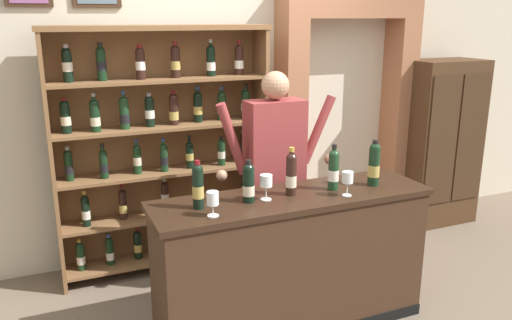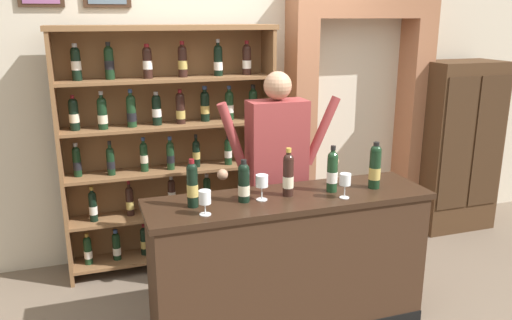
{
  "view_description": "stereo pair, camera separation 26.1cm",
  "coord_description": "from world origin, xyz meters",
  "px_view_note": "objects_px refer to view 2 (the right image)",
  "views": [
    {
      "loc": [
        -1.49,
        -2.86,
        2.1
      ],
      "look_at": [
        -0.12,
        0.35,
        1.12
      ],
      "focal_mm": 36.23,
      "sensor_mm": 36.0,
      "label": 1
    },
    {
      "loc": [
        -1.24,
        -2.95,
        2.1
      ],
      "look_at": [
        -0.12,
        0.35,
        1.12
      ],
      "focal_mm": 36.23,
      "sensor_mm": 36.0,
      "label": 2
    }
  ],
  "objects_px": {
    "tasting_bottle_super_tuscan": "(244,182)",
    "wine_glass_right": "(345,181)",
    "tasting_bottle_prosecco": "(192,184)",
    "wine_glass_spare": "(205,198)",
    "side_cabinet": "(456,146)",
    "tasting_bottle_grappa": "(288,174)",
    "tasting_bottle_bianco": "(332,171)",
    "tasting_bottle_brunello": "(375,166)",
    "wine_glass_center": "(262,182)",
    "wine_shelf": "(169,142)",
    "tasting_counter": "(288,263)",
    "shopkeeper": "(277,160)"
  },
  "relations": [
    {
      "from": "tasting_bottle_super_tuscan",
      "to": "wine_glass_right",
      "type": "xyz_separation_m",
      "value": [
        0.64,
        -0.15,
        -0.01
      ]
    },
    {
      "from": "tasting_bottle_prosecco",
      "to": "wine_glass_spare",
      "type": "bearing_deg",
      "value": -75.67
    },
    {
      "from": "side_cabinet",
      "to": "tasting_bottle_grappa",
      "type": "xyz_separation_m",
      "value": [
        -2.28,
        -1.13,
        0.26
      ]
    },
    {
      "from": "tasting_bottle_prosecco",
      "to": "tasting_bottle_bianco",
      "type": "height_order",
      "value": "tasting_bottle_bianco"
    },
    {
      "from": "tasting_bottle_brunello",
      "to": "wine_glass_spare",
      "type": "xyz_separation_m",
      "value": [
        -1.21,
        -0.12,
        -0.05
      ]
    },
    {
      "from": "side_cabinet",
      "to": "tasting_bottle_super_tuscan",
      "type": "relative_size",
      "value": 6.1
    },
    {
      "from": "tasting_bottle_super_tuscan",
      "to": "tasting_bottle_brunello",
      "type": "relative_size",
      "value": 0.85
    },
    {
      "from": "tasting_bottle_prosecco",
      "to": "wine_glass_center",
      "type": "distance_m",
      "value": 0.44
    },
    {
      "from": "wine_glass_spare",
      "to": "tasting_bottle_prosecco",
      "type": "bearing_deg",
      "value": 104.33
    },
    {
      "from": "wine_shelf",
      "to": "tasting_bottle_brunello",
      "type": "height_order",
      "value": "wine_shelf"
    },
    {
      "from": "wine_shelf",
      "to": "tasting_bottle_prosecco",
      "type": "bearing_deg",
      "value": -92.85
    },
    {
      "from": "tasting_bottle_brunello",
      "to": "wine_glass_right",
      "type": "distance_m",
      "value": 0.31
    },
    {
      "from": "tasting_counter",
      "to": "wine_glass_right",
      "type": "distance_m",
      "value": 0.69
    },
    {
      "from": "tasting_counter",
      "to": "tasting_bottle_brunello",
      "type": "relative_size",
      "value": 5.88
    },
    {
      "from": "side_cabinet",
      "to": "tasting_bottle_bianco",
      "type": "xyz_separation_m",
      "value": [
        -1.97,
        -1.15,
        0.26
      ]
    },
    {
      "from": "tasting_bottle_grappa",
      "to": "tasting_bottle_brunello",
      "type": "height_order",
      "value": "same"
    },
    {
      "from": "shopkeeper",
      "to": "wine_glass_spare",
      "type": "bearing_deg",
      "value": -137.36
    },
    {
      "from": "wine_shelf",
      "to": "wine_glass_center",
      "type": "distance_m",
      "value": 1.29
    },
    {
      "from": "tasting_counter",
      "to": "wine_glass_right",
      "type": "height_order",
      "value": "wine_glass_right"
    },
    {
      "from": "tasting_bottle_grappa",
      "to": "wine_glass_spare",
      "type": "bearing_deg",
      "value": -164.94
    },
    {
      "from": "side_cabinet",
      "to": "shopkeeper",
      "type": "relative_size",
      "value": 0.98
    },
    {
      "from": "tasting_bottle_grappa",
      "to": "wine_glass_center",
      "type": "xyz_separation_m",
      "value": [
        -0.19,
        -0.03,
        -0.02
      ]
    },
    {
      "from": "tasting_bottle_prosecco",
      "to": "side_cabinet",
      "type": "bearing_deg",
      "value": 21.28
    },
    {
      "from": "shopkeeper",
      "to": "tasting_bottle_grappa",
      "type": "height_order",
      "value": "shopkeeper"
    },
    {
      "from": "wine_glass_right",
      "to": "shopkeeper",
      "type": "bearing_deg",
      "value": 108.77
    },
    {
      "from": "tasting_bottle_bianco",
      "to": "wine_glass_spare",
      "type": "height_order",
      "value": "tasting_bottle_bianco"
    },
    {
      "from": "tasting_bottle_super_tuscan",
      "to": "wine_glass_right",
      "type": "relative_size",
      "value": 1.68
    },
    {
      "from": "wine_glass_spare",
      "to": "wine_glass_center",
      "type": "bearing_deg",
      "value": 18.37
    },
    {
      "from": "tasting_bottle_bianco",
      "to": "tasting_bottle_grappa",
      "type": "bearing_deg",
      "value": 177.2
    },
    {
      "from": "tasting_bottle_grappa",
      "to": "wine_glass_right",
      "type": "distance_m",
      "value": 0.37
    },
    {
      "from": "tasting_counter",
      "to": "shopkeeper",
      "type": "distance_m",
      "value": 0.78
    },
    {
      "from": "wine_glass_center",
      "to": "tasting_bottle_grappa",
      "type": "bearing_deg",
      "value": 7.76
    },
    {
      "from": "tasting_bottle_brunello",
      "to": "side_cabinet",
      "type": "bearing_deg",
      "value": 35.3
    },
    {
      "from": "tasting_counter",
      "to": "tasting_bottle_brunello",
      "type": "height_order",
      "value": "tasting_bottle_brunello"
    },
    {
      "from": "side_cabinet",
      "to": "wine_glass_center",
      "type": "relative_size",
      "value": 10.08
    },
    {
      "from": "tasting_bottle_bianco",
      "to": "wine_glass_right",
      "type": "height_order",
      "value": "tasting_bottle_bianco"
    },
    {
      "from": "shopkeeper",
      "to": "tasting_bottle_super_tuscan",
      "type": "distance_m",
      "value": 0.65
    },
    {
      "from": "wine_glass_spare",
      "to": "tasting_bottle_grappa",
      "type": "bearing_deg",
      "value": 15.06
    },
    {
      "from": "side_cabinet",
      "to": "tasting_bottle_grappa",
      "type": "bearing_deg",
      "value": -153.59
    },
    {
      "from": "tasting_bottle_grappa",
      "to": "wine_glass_center",
      "type": "bearing_deg",
      "value": -172.24
    },
    {
      "from": "shopkeeper",
      "to": "tasting_bottle_super_tuscan",
      "type": "bearing_deg",
      "value": -129.69
    },
    {
      "from": "side_cabinet",
      "to": "tasting_counter",
      "type": "xyz_separation_m",
      "value": [
        -2.27,
        -1.15,
        -0.36
      ]
    },
    {
      "from": "wine_glass_right",
      "to": "wine_glass_center",
      "type": "distance_m",
      "value": 0.54
    },
    {
      "from": "tasting_bottle_prosecco",
      "to": "tasting_counter",
      "type": "bearing_deg",
      "value": -1.44
    },
    {
      "from": "tasting_bottle_prosecco",
      "to": "tasting_bottle_grappa",
      "type": "relative_size",
      "value": 0.95
    },
    {
      "from": "wine_shelf",
      "to": "wine_glass_center",
      "type": "height_order",
      "value": "wine_shelf"
    },
    {
      "from": "side_cabinet",
      "to": "tasting_counter",
      "type": "relative_size",
      "value": 0.89
    },
    {
      "from": "tasting_bottle_super_tuscan",
      "to": "wine_glass_center",
      "type": "height_order",
      "value": "tasting_bottle_super_tuscan"
    },
    {
      "from": "shopkeeper",
      "to": "tasting_bottle_brunello",
      "type": "height_order",
      "value": "shopkeeper"
    },
    {
      "from": "tasting_counter",
      "to": "shopkeeper",
      "type": "height_order",
      "value": "shopkeeper"
    }
  ]
}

